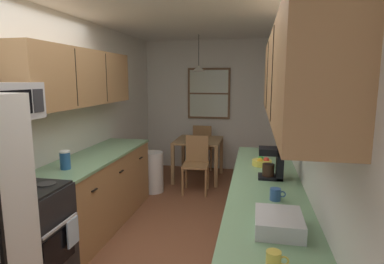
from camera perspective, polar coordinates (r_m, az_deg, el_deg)
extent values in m
plane|color=brown|center=(4.19, -2.03, -16.05)|extent=(12.00, 12.00, 0.00)
cube|color=silver|center=(4.33, -19.81, 1.87)|extent=(0.10, 9.00, 2.55)
cube|color=silver|center=(3.75, 18.38, 0.83)|extent=(0.10, 9.00, 2.55)
cube|color=silver|center=(6.41, 3.33, 4.74)|extent=(4.40, 0.10, 2.55)
cube|color=white|center=(3.86, -2.27, 21.18)|extent=(4.40, 9.00, 0.08)
cube|color=black|center=(2.32, -30.74, -17.51)|extent=(0.02, 0.02, 1.10)
cube|color=black|center=(3.17, -27.56, -16.99)|extent=(0.62, 0.59, 0.90)
cube|color=black|center=(3.01, -22.57, -18.72)|extent=(0.01, 0.41, 0.30)
cube|color=silver|center=(2.91, -22.42, -15.17)|extent=(0.02, 0.47, 0.02)
cube|color=black|center=(3.01, -28.24, -9.08)|extent=(0.59, 0.56, 0.02)
cylinder|color=#2D2D2D|center=(3.18, -28.75, -7.83)|extent=(0.15, 0.15, 0.01)
cylinder|color=#2D2D2D|center=(2.82, -27.71, -9.90)|extent=(0.15, 0.15, 0.01)
cylinder|color=#2D2D2D|center=(3.02, -24.62, -8.45)|extent=(0.15, 0.15, 0.01)
cube|color=silver|center=(2.95, -31.15, 4.61)|extent=(0.38, 0.60, 0.30)
cube|color=black|center=(2.78, -29.01, 4.56)|extent=(0.01, 0.36, 0.19)
cube|color=#2D2D33|center=(2.99, -25.75, 5.08)|extent=(0.01, 0.12, 0.19)
cube|color=#A87A4C|center=(4.19, -16.31, -10.01)|extent=(0.60, 2.01, 0.87)
cube|color=#7AA87A|center=(4.07, -16.61, -4.02)|extent=(0.63, 2.03, 0.03)
cube|color=black|center=(3.41, -17.04, -9.91)|extent=(0.02, 0.10, 0.01)
cube|color=black|center=(3.98, -12.47, -6.89)|extent=(0.02, 0.10, 0.01)
cube|color=black|center=(4.58, -9.12, -4.61)|extent=(0.02, 0.10, 0.01)
cube|color=#A87A4C|center=(3.99, -19.40, 9.13)|extent=(0.32, 2.11, 0.65)
cube|color=#2D2319|center=(3.60, -19.97, 9.11)|extent=(0.01, 0.01, 0.60)
cube|color=#2D2319|center=(4.22, -15.04, 9.34)|extent=(0.01, 0.01, 0.60)
cube|color=#A87A4C|center=(3.03, 12.97, -17.77)|extent=(0.60, 3.09, 0.87)
cube|color=#7AA87A|center=(2.85, 13.31, -9.69)|extent=(0.63, 3.11, 0.03)
cube|color=black|center=(2.36, 5.66, -18.61)|extent=(0.02, 0.10, 0.01)
cube|color=black|center=(2.92, 6.88, -12.91)|extent=(0.02, 0.10, 0.01)
cube|color=black|center=(3.50, 7.67, -9.07)|extent=(0.02, 0.10, 0.01)
cube|color=black|center=(4.09, 8.22, -6.33)|extent=(0.02, 0.10, 0.01)
cube|color=#A87A4C|center=(2.65, 17.21, 9.69)|extent=(0.32, 2.79, 0.68)
cube|color=#2D2319|center=(2.18, 14.13, 9.95)|extent=(0.01, 0.01, 0.62)
cube|color=#2D2319|center=(3.10, 13.30, 9.78)|extent=(0.01, 0.01, 0.62)
cube|color=#A87F51|center=(5.73, 1.16, -1.50)|extent=(0.81, 0.87, 0.03)
cube|color=#A87F51|center=(5.50, -3.47, -5.88)|extent=(0.06, 0.06, 0.70)
cube|color=#A87F51|center=(5.37, 4.34, -6.29)|extent=(0.06, 0.06, 0.70)
cube|color=#A87F51|center=(6.27, -1.58, -3.94)|extent=(0.06, 0.06, 0.70)
cube|color=#A87F51|center=(6.15, 5.26, -4.24)|extent=(0.06, 0.06, 0.70)
cube|color=#A87A4C|center=(5.09, 0.66, -5.96)|extent=(0.42, 0.42, 0.04)
cube|color=#A87A4C|center=(5.21, 0.91, -3.05)|extent=(0.37, 0.05, 0.45)
cylinder|color=#A87A4C|center=(4.97, 2.49, -9.19)|extent=(0.04, 0.04, 0.43)
cylinder|color=#A87A4C|center=(5.01, -1.71, -9.01)|extent=(0.04, 0.04, 0.43)
cylinder|color=#A87A4C|center=(5.31, 2.87, -7.94)|extent=(0.04, 0.04, 0.43)
cylinder|color=#A87A4C|center=(5.35, -1.05, -7.79)|extent=(0.04, 0.04, 0.43)
cube|color=#A87A4C|center=(6.48, 2.15, -2.58)|extent=(0.42, 0.42, 0.04)
cube|color=#A87A4C|center=(6.26, 1.81, -0.91)|extent=(0.37, 0.05, 0.45)
cylinder|color=#A87A4C|center=(6.74, 0.95, -4.13)|extent=(0.04, 0.04, 0.43)
cylinder|color=#A87A4C|center=(6.67, 4.00, -4.31)|extent=(0.04, 0.04, 0.43)
cylinder|color=#A87A4C|center=(6.40, 0.19, -4.88)|extent=(0.04, 0.04, 0.43)
cylinder|color=#A87A4C|center=(6.32, 3.41, -5.08)|extent=(0.04, 0.04, 0.43)
cylinder|color=black|center=(5.64, 1.21, 14.41)|extent=(0.01, 0.01, 0.52)
cone|color=beige|center=(5.63, 1.20, 11.26)|extent=(0.26, 0.26, 0.10)
sphere|color=white|center=(5.63, 1.20, 11.46)|extent=(0.06, 0.06, 0.06)
cube|color=brown|center=(6.33, 3.03, 6.88)|extent=(0.84, 0.04, 0.99)
cube|color=silver|center=(6.32, 3.01, 6.88)|extent=(0.76, 0.01, 0.91)
cube|color=brown|center=(6.31, 3.01, 6.88)|extent=(0.76, 0.02, 0.03)
cylinder|color=white|center=(5.20, -6.95, -7.11)|extent=(0.33, 0.33, 0.65)
cylinder|color=#265999|center=(3.49, -21.72, -4.80)|extent=(0.10, 0.10, 0.17)
cylinder|color=white|center=(3.47, -21.82, -3.28)|extent=(0.10, 0.10, 0.02)
cube|color=silver|center=(3.07, -20.52, -16.38)|extent=(0.02, 0.16, 0.24)
cube|color=black|center=(3.06, 13.80, -7.81)|extent=(0.22, 0.18, 0.02)
cube|color=black|center=(3.03, 15.42, -5.47)|extent=(0.06, 0.18, 0.29)
cube|color=black|center=(3.00, 13.99, -3.33)|extent=(0.22, 0.18, 0.06)
cylinder|color=#331E14|center=(3.04, 13.48, -6.60)|extent=(0.11, 0.11, 0.11)
cylinder|color=#335999|center=(2.54, 14.66, -10.73)|extent=(0.08, 0.08, 0.09)
torus|color=#335999|center=(2.54, 15.88, -10.65)|extent=(0.05, 0.01, 0.05)
cylinder|color=#E5CC4C|center=(1.70, 14.35, -21.36)|extent=(0.07, 0.07, 0.09)
torus|color=#E5CC4C|center=(1.70, 16.12, -21.23)|extent=(0.05, 0.01, 0.05)
cylinder|color=#E5D14C|center=(3.47, 12.39, -5.38)|extent=(0.21, 0.21, 0.06)
cylinder|color=black|center=(3.47, 12.40, -5.14)|extent=(0.17, 0.17, 0.03)
sphere|color=red|center=(3.46, 13.16, -4.92)|extent=(0.06, 0.06, 0.06)
sphere|color=green|center=(3.51, 12.18, -4.67)|extent=(0.06, 0.06, 0.06)
sphere|color=yellow|center=(3.42, 12.08, -5.01)|extent=(0.06, 0.06, 0.06)
cube|color=silver|center=(2.07, 15.24, -15.35)|extent=(0.28, 0.34, 0.10)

